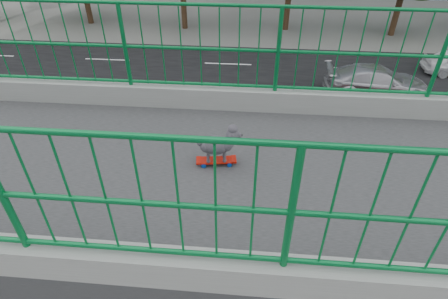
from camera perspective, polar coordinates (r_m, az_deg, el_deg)
name	(u,v)px	position (r m, az deg, el deg)	size (l,w,h in m)	color
road	(219,111)	(18.83, -0.84, 5.96)	(18.00, 90.00, 0.02)	black
footbridge	(125,260)	(5.65, -15.26, -16.36)	(3.00, 24.00, 7.00)	#2D2D2F
railing	(95,148)	(4.28, -19.46, 0.17)	(3.00, 24.00, 1.42)	gray
skateboard	(216,161)	(4.13, -1.22, -1.75)	(0.20, 0.47, 0.06)	red
poodle	(218,144)	(3.99, -0.88, 0.94)	(0.25, 0.50, 0.42)	#343136
car_0	(398,209)	(13.71, 25.49, -8.44)	(1.64, 4.07, 1.39)	#B90710
car_1	(337,151)	(15.62, 17.24, -0.16)	(1.43, 4.11, 1.35)	silver
car_2	(391,113)	(19.03, 24.60, 5.24)	(2.41, 5.22, 1.45)	#B90710
car_3	(376,81)	(21.71, 22.72, 9.80)	(2.25, 5.53, 1.60)	#A8A8AD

